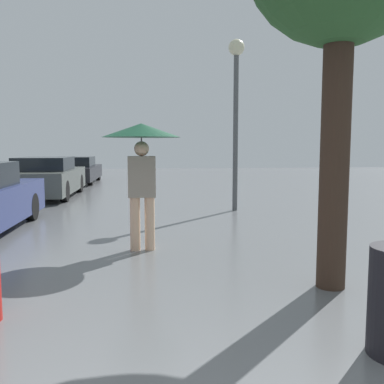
{
  "coord_description": "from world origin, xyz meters",
  "views": [
    {
      "loc": [
        -0.05,
        -1.27,
        1.59
      ],
      "look_at": [
        0.62,
        5.24,
        0.89
      ],
      "focal_mm": 40.0,
      "sensor_mm": 36.0,
      "label": 1
    }
  ],
  "objects_px": {
    "pedestrian": "(142,147)",
    "parked_car_third": "(46,178)",
    "street_lamp": "(236,90)",
    "parked_car_farthest": "(75,170)"
  },
  "relations": [
    {
      "from": "pedestrian",
      "to": "parked_car_third",
      "type": "relative_size",
      "value": 0.45
    },
    {
      "from": "parked_car_farthest",
      "to": "pedestrian",
      "type": "bearing_deg",
      "value": -76.16
    },
    {
      "from": "pedestrian",
      "to": "parked_car_farthest",
      "type": "relative_size",
      "value": 0.44
    },
    {
      "from": "parked_car_third",
      "to": "street_lamp",
      "type": "relative_size",
      "value": 1.03
    },
    {
      "from": "parked_car_farthest",
      "to": "street_lamp",
      "type": "height_order",
      "value": "street_lamp"
    },
    {
      "from": "pedestrian",
      "to": "parked_car_farthest",
      "type": "xyz_separation_m",
      "value": [
        -3.13,
        12.7,
        -1.03
      ]
    },
    {
      "from": "parked_car_farthest",
      "to": "parked_car_third",
      "type": "bearing_deg",
      "value": -89.78
    },
    {
      "from": "parked_car_third",
      "to": "parked_car_farthest",
      "type": "height_order",
      "value": "parked_car_third"
    },
    {
      "from": "pedestrian",
      "to": "street_lamp",
      "type": "distance_m",
      "value": 4.72
    },
    {
      "from": "parked_car_third",
      "to": "street_lamp",
      "type": "height_order",
      "value": "street_lamp"
    }
  ]
}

